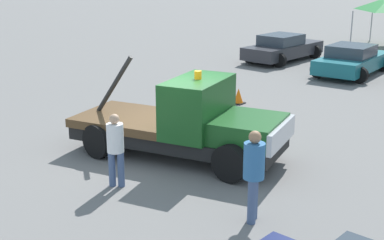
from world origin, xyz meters
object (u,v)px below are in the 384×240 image
object	(u,v)px
person_at_hood	(115,145)
tow_truck	(188,124)
traffic_cone	(238,97)
parked_car_charcoal	(283,48)
parked_car_teal	(352,60)
person_near_truck	(254,170)

from	to	relation	value
person_at_hood	tow_truck	bearing A→B (deg)	-33.79
person_at_hood	traffic_cone	xyz separation A→B (m)	(-1.96, 7.67, -0.71)
parked_car_charcoal	parked_car_teal	xyz separation A→B (m)	(4.08, -1.09, 0.00)
parked_car_teal	tow_truck	bearing A→B (deg)	-178.03
person_near_truck	person_at_hood	size ratio (longest dim) A/B	1.09
traffic_cone	person_near_truck	bearing A→B (deg)	-53.97
traffic_cone	parked_car_charcoal	bearing A→B (deg)	109.99
parked_car_teal	person_at_hood	bearing A→B (deg)	-179.11
parked_car_charcoal	traffic_cone	xyz separation A→B (m)	(3.04, -8.36, -0.40)
tow_truck	person_at_hood	world-z (taller)	tow_truck
person_near_truck	person_at_hood	distance (m)	3.29
person_at_hood	parked_car_teal	world-z (taller)	person_at_hood
parked_car_charcoal	parked_car_teal	bearing A→B (deg)	-101.70
person_at_hood	parked_car_teal	xyz separation A→B (m)	(-0.92, 14.95, -0.32)
person_at_hood	traffic_cone	bearing A→B (deg)	-17.31
traffic_cone	parked_car_teal	bearing A→B (deg)	81.87
person_near_truck	parked_car_teal	size ratio (longest dim) A/B	0.39
person_near_truck	parked_car_teal	world-z (taller)	person_near_truck
parked_car_teal	traffic_cone	world-z (taller)	parked_car_teal
person_at_hood	parked_car_charcoal	size ratio (longest dim) A/B	0.34
tow_truck	parked_car_teal	size ratio (longest dim) A/B	1.25
person_at_hood	traffic_cone	distance (m)	7.95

